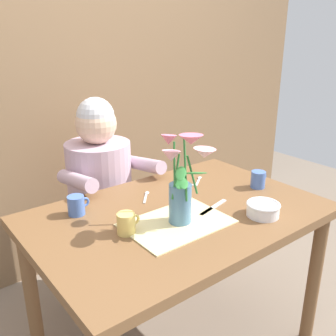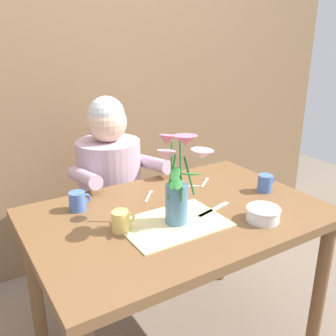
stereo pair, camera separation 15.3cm
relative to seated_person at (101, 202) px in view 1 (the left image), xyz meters
name	(u,v)px [view 1 (the left image)]	position (x,y,z in m)	size (l,w,h in m)	color
wood_panel_backdrop	(63,67)	(0.04, 0.43, 0.69)	(4.00, 0.10, 2.50)	brown
dining_table	(179,232)	(0.04, -0.62, 0.08)	(1.20, 0.80, 0.74)	brown
seated_person	(101,202)	(0.00, 0.00, 0.00)	(0.45, 0.47, 1.14)	#4C4C56
striped_placemat	(177,223)	(-0.04, -0.69, 0.18)	(0.40, 0.28, 0.01)	beige
flower_vase	(183,181)	(-0.02, -0.70, 0.35)	(0.24, 0.25, 0.37)	teal
ceramic_bowl	(263,209)	(0.28, -0.86, 0.21)	(0.14, 0.14, 0.06)	white
dinner_knife	(213,207)	(0.17, -0.68, 0.18)	(0.19, 0.02, 0.01)	silver
coffee_cup	(126,223)	(-0.23, -0.64, 0.22)	(0.09, 0.07, 0.08)	#E5C666
tea_cup	(258,179)	(0.50, -0.65, 0.22)	(0.09, 0.07, 0.08)	#476BB7
ceramic_mug	(77,205)	(-0.31, -0.38, 0.22)	(0.09, 0.07, 0.08)	#476BB7
spoon_0	(178,186)	(0.20, -0.41, 0.18)	(0.11, 0.07, 0.01)	silver
spoon_1	(199,180)	(0.34, -0.41, 0.18)	(0.10, 0.09, 0.01)	silver
spoon_2	(146,195)	(0.02, -0.41, 0.18)	(0.09, 0.10, 0.01)	silver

